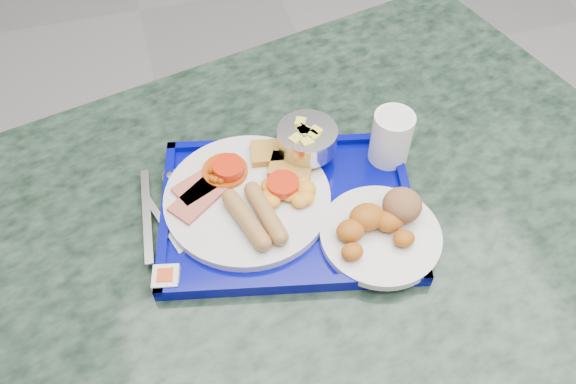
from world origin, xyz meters
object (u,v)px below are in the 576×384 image
at_px(juice_cup, 391,136).
at_px(bread_plate, 382,226).
at_px(table, 292,280).
at_px(fruit_bowl, 307,139).
at_px(main_plate, 252,194).
at_px(tray, 288,210).

bearing_deg(juice_cup, bread_plate, -116.34).
xyz_separation_m(table, fruit_bowl, (0.06, 0.10, 0.26)).
distance_m(table, fruit_bowl, 0.29).
xyz_separation_m(main_plate, fruit_bowl, (0.11, 0.06, 0.03)).
height_order(fruit_bowl, juice_cup, juice_cup).
height_order(tray, fruit_bowl, fruit_bowl).
relative_size(table, juice_cup, 15.26).
bearing_deg(bread_plate, juice_cup, 63.66).
relative_size(table, tray, 3.13).
xyz_separation_m(table, tray, (-0.00, 0.01, 0.21)).
height_order(main_plate, fruit_bowl, fruit_bowl).
bearing_deg(table, main_plate, 142.80).
height_order(bread_plate, fruit_bowl, fruit_bowl).
relative_size(tray, fruit_bowl, 4.59).
bearing_deg(table, bread_plate, -33.92).
bearing_deg(fruit_bowl, bread_plate, -71.22).
bearing_deg(bread_plate, main_plate, 145.01).
bearing_deg(main_plate, bread_plate, -34.99).
height_order(table, bread_plate, bread_plate).
height_order(table, fruit_bowl, fruit_bowl).
distance_m(table, bread_plate, 0.28).
bearing_deg(table, tray, 118.10).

